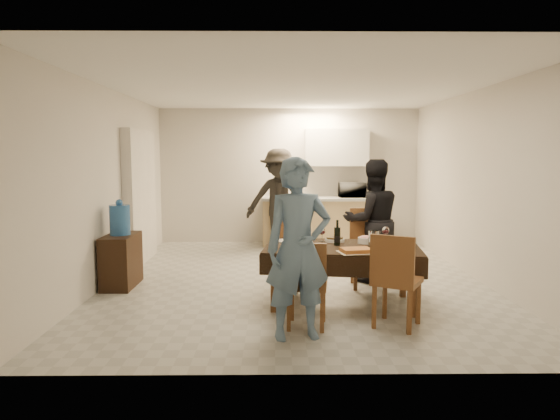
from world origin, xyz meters
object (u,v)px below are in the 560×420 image
Objects in this scene: dining_table at (342,249)px; wine_bottle at (337,233)px; microwave at (352,190)px; person_near at (298,249)px; water_pitcher at (374,239)px; water_jug at (120,220)px; person_kitchen at (279,199)px; console at (121,261)px; person_far at (372,221)px; savoury_tart at (356,250)px.

dining_table is 6.24× the size of wine_bottle.
person_near is at bearing 75.55° from microwave.
water_pitcher is 3.90m from microwave.
wine_bottle reaches higher than dining_table.
water_jug is 2.90m from person_near.
dining_table is 0.37m from water_pitcher.
water_jug is at bearing 164.45° from water_pitcher.
microwave is at bearing 40.91° from water_jug.
person_kitchen is at bearing 108.90° from dining_table.
water_pitcher is (3.12, -0.87, -0.11)m from water_jug.
console is 2.49× the size of wine_bottle.
dining_table is 9.87× the size of water_pitcher.
savoury_tart is at bearing 63.66° from person_far.
microwave is 1.47m from person_kitchen.
person_near is at bearing 53.49° from person_far.
person_kitchen is (2.08, 2.56, 0.04)m from water_jug.
water_pitcher is at bearing -0.73° from dining_table.
person_far is (3.32, 0.23, -0.05)m from water_jug.
console is 3.93× the size of water_pitcher.
person_kitchen reaches higher than water_pitcher.
wine_bottle is at bearing 142.40° from dining_table.
microwave is (0.76, 3.78, 0.22)m from wine_bottle.
person_near is (-0.50, -1.10, 0.02)m from wine_bottle.
console is 0.43× the size of person_near.
water_pitcher is 0.11× the size of person_far.
dining_table is at bearing -78.50° from person_kitchen.
wine_bottle is (-0.05, 0.05, 0.18)m from dining_table.
dining_table is at bearing 171.87° from water_pitcher.
console is at bearing -90.00° from water_jug.
person_kitchen reaches higher than microwave.
person_near is (-1.26, -4.88, -0.20)m from microwave.
microwave is 5.04m from person_near.
person_kitchen reaches higher than dining_table.
wine_bottle is 1.58× the size of water_pitcher.
water_pitcher is (0.40, -0.10, -0.05)m from wine_bottle.
person_far reaches higher than water_jug.
water_jug reaches higher than console.
person_far is (0.55, 1.05, 0.18)m from dining_table.
water_jug is 0.24× the size of person_far.
water_jug is 0.21× the size of person_kitchen.
person_kitchen is at bearing 100.84° from wine_bottle.
savoury_tart is at bearing -127.15° from water_pitcher.
console is 1.89× the size of water_jug.
person_near reaches higher than savoury_tart.
microwave is at bearing 17.90° from person_kitchen.
water_pitcher is at bearing 84.75° from microwave.
wine_bottle is 1.21m from person_near.
microwave is at bearing 84.75° from water_pitcher.
water_jug is at bearing 170.95° from dining_table.
person_kitchen is (-1.24, 2.33, 0.09)m from person_far.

